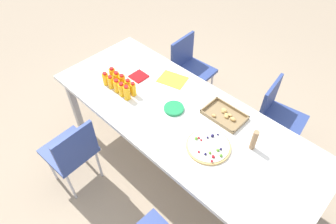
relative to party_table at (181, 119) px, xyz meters
The scene contains 21 objects.
ground_plane 0.69m from the party_table, ahead, with size 12.00×12.00×0.00m, color tan.
party_table is the anchor object (origin of this frame).
chair_far_left 1.03m from the party_table, 126.26° to the left, with size 0.42×0.42×0.83m.
chair_near_left 0.99m from the party_table, 123.57° to the right, with size 0.42×0.42×0.83m.
chair_far_right 1.01m from the party_table, 58.11° to the left, with size 0.45×0.45×0.83m.
juice_bottle_0 0.82m from the party_table, 165.61° to the right, with size 0.06×0.06×0.13m.
juice_bottle_1 0.74m from the party_table, 164.42° to the right, with size 0.06×0.06×0.13m.
juice_bottle_2 0.67m from the party_table, 163.11° to the right, with size 0.06×0.06×0.14m.
juice_bottle_3 0.60m from the party_table, 160.75° to the right, with size 0.06×0.06×0.14m.
juice_bottle_4 0.53m from the party_table, 158.45° to the right, with size 0.06×0.06×0.15m.
juice_bottle_5 0.80m from the party_table, behind, with size 0.06×0.06×0.14m.
juice_bottle_6 0.73m from the party_table, behind, with size 0.06×0.06×0.14m.
juice_bottle_7 0.66m from the party_table, 169.49° to the right, with size 0.06×0.06×0.14m.
juice_bottle_8 0.58m from the party_table, 167.84° to the right, with size 0.06×0.06×0.14m.
juice_bottle_9 0.51m from the party_table, 166.21° to the right, with size 0.05×0.05×0.14m.
fruit_pizza 0.41m from the party_table, 15.70° to the right, with size 0.35×0.35×0.05m.
snack_tray 0.38m from the party_table, 41.16° to the left, with size 0.35×0.24×0.04m.
plate_stack 0.11m from the party_table, behind, with size 0.18×0.18×0.02m.
napkin_stack 0.65m from the party_table, behind, with size 0.15×0.15×0.01m, color red.
cardboard_tube 0.66m from the party_table, 10.80° to the left, with size 0.04×0.04×0.19m, color #9E7A56.
paper_folder 0.47m from the party_table, 142.71° to the left, with size 0.26×0.20×0.01m, color yellow.
Camera 1 is at (1.11, -1.30, 2.56)m, focal length 30.91 mm.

